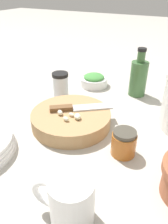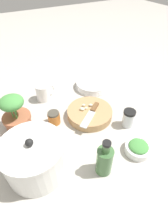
% 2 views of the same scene
% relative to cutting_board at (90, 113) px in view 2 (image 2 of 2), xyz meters
% --- Properties ---
extents(ground_plane, '(5.00, 5.00, 0.00)m').
position_rel_cutting_board_xyz_m(ground_plane, '(-0.03, 0.03, -0.02)').
color(ground_plane, '#B2ADA3').
extents(cutting_board, '(0.23, 0.23, 0.04)m').
position_rel_cutting_board_xyz_m(cutting_board, '(0.00, 0.00, 0.00)').
color(cutting_board, tan).
rests_on(cutting_board, ground_plane).
extents(chef_knife, '(0.13, 0.17, 0.01)m').
position_rel_cutting_board_xyz_m(chef_knife, '(-0.03, 0.01, 0.03)').
color(chef_knife, brown).
rests_on(chef_knife, cutting_board).
extents(garlic_cloves, '(0.05, 0.08, 0.01)m').
position_rel_cutting_board_xyz_m(garlic_cloves, '(0.03, 0.01, 0.03)').
color(garlic_cloves, beige).
rests_on(garlic_cloves, cutting_board).
extents(herb_bowl, '(0.11, 0.11, 0.05)m').
position_rel_cutting_board_xyz_m(herb_bowl, '(-0.29, -0.07, 0.00)').
color(herb_bowl, white).
rests_on(herb_bowl, ground_plane).
extents(spice_jar, '(0.06, 0.06, 0.09)m').
position_rel_cutting_board_xyz_m(spice_jar, '(-0.15, -0.13, 0.02)').
color(spice_jar, silver).
rests_on(spice_jar, ground_plane).
extents(coffee_mug, '(0.08, 0.12, 0.10)m').
position_rel_cutting_board_xyz_m(coffee_mug, '(0.26, 0.15, 0.03)').
color(coffee_mug, white).
rests_on(coffee_mug, ground_plane).
extents(plate_stack, '(0.22, 0.22, 0.04)m').
position_rel_cutting_board_xyz_m(plate_stack, '(0.22, -0.16, -0.00)').
color(plate_stack, white).
rests_on(plate_stack, ground_plane).
extents(honey_jar, '(0.06, 0.06, 0.07)m').
position_rel_cutting_board_xyz_m(honey_jar, '(0.05, 0.18, 0.01)').
color(honey_jar, '#B26023').
rests_on(honey_jar, ground_plane).
extents(oil_bottle, '(0.06, 0.06, 0.18)m').
position_rel_cutting_board_xyz_m(oil_bottle, '(-0.29, 0.11, 0.05)').
color(oil_bottle, '#3D6638').
rests_on(oil_bottle, ground_plane).
extents(stock_pot, '(0.23, 0.23, 0.19)m').
position_rel_cutting_board_xyz_m(stock_pot, '(-0.16, 0.34, 0.06)').
color(stock_pot, silver).
rests_on(stock_pot, ground_plane).
extents(potted_herb, '(0.13, 0.13, 0.19)m').
position_rel_cutting_board_xyz_m(potted_herb, '(0.11, 0.34, 0.06)').
color(potted_herb, '#A35B3D').
rests_on(potted_herb, ground_plane).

